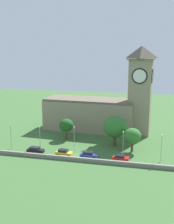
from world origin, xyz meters
name	(u,v)px	position (x,y,z in m)	size (l,w,h in m)	color
ground_plane	(88,139)	(0.00, 15.00, 0.00)	(200.00, 200.00, 0.00)	#3D6633
church	(103,108)	(2.56, 25.91, 8.01)	(37.54, 13.96, 29.06)	gray
quay_barrier	(72,159)	(0.00, -3.31, 0.51)	(55.89, 0.70, 1.03)	gray
car_black	(35,150)	(-11.25, -0.59, 0.91)	(4.66, 2.05, 1.81)	black
car_yellow	(64,153)	(-2.96, -0.79, 0.93)	(4.64, 2.35, 1.84)	gold
car_blue	(89,155)	(3.83, -0.46, 0.87)	(4.66, 2.15, 1.71)	#233D9E
car_red	(121,158)	(12.21, -0.77, 0.88)	(4.20, 2.31, 1.74)	red
streetlamp_west_end	(11,132)	(-19.34, 1.12, 4.89)	(0.44, 0.44, 7.38)	#9EA0A5
streetlamp_west_mid	(40,134)	(-10.76, 1.76, 4.75)	(0.44, 0.44, 7.12)	#9EA0A5
streetlamp_central	(74,135)	(-0.96, 2.40, 4.95)	(0.44, 0.44, 7.48)	#9EA0A5
streetlamp_east_mid	(123,140)	(12.37, 2.65, 4.67)	(0.44, 0.44, 6.99)	#9EA0A5
streetlamp_east_end	(162,144)	(22.16, 1.07, 4.79)	(0.44, 0.44, 7.20)	#9EA0A5
tree_riverside_west	(115,127)	(9.08, 10.60, 5.84)	(7.04, 7.04, 9.05)	brown
tree_by_tower	(132,136)	(14.48, 6.71, 4.56)	(4.81, 4.81, 6.77)	brown
tree_riverside_east	(66,125)	(-6.78, 13.45, 4.47)	(4.53, 4.53, 6.55)	brown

